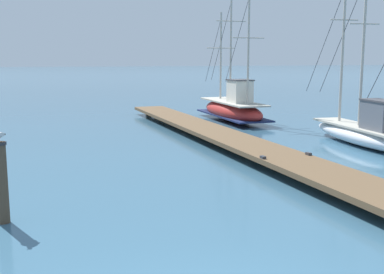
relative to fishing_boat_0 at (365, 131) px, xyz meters
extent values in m
cube|color=brown|center=(-5.23, 1.96, -0.24)|extent=(2.01, 23.73, 0.16)
cylinder|color=#4C3D2D|center=(-5.17, -5.16, -0.46)|extent=(0.36, 0.36, 0.29)
cylinder|color=#4C3D2D|center=(-5.21, -0.41, -0.46)|extent=(0.36, 0.36, 0.29)
cylinder|color=#4C3D2D|center=(-5.25, 4.33, -0.46)|extent=(0.36, 0.36, 0.29)
cylinder|color=#4C3D2D|center=(-5.29, 9.07, -0.46)|extent=(0.36, 0.36, 0.29)
cylinder|color=#4C3D2D|center=(-5.33, 13.82, -0.46)|extent=(0.36, 0.36, 0.29)
cube|color=#333338|center=(-5.99, -2.79, -0.12)|extent=(0.12, 0.20, 0.08)
cube|color=#333338|center=(-4.39, -2.78, -0.12)|extent=(0.12, 0.20, 0.08)
ellipsoid|color=silver|center=(0.01, 0.13, -0.23)|extent=(2.10, 6.79, 0.75)
cube|color=#B2AD9E|center=(0.01, 0.13, 0.10)|extent=(1.86, 6.11, 0.08)
cube|color=#565B66|center=(-0.09, -0.86, 0.69)|extent=(0.91, 1.56, 1.09)
cube|color=#3D3D42|center=(-0.09, -0.86, 1.26)|extent=(0.99, 1.69, 0.06)
cylinder|color=#B2ADA3|center=(0.05, 0.47, 3.28)|extent=(0.11, 0.11, 6.28)
cylinder|color=#B2ADA3|center=(0.05, 0.47, 4.16)|extent=(1.30, 0.19, 0.06)
cylinder|color=#333338|center=(0.22, 2.15, 3.60)|extent=(0.35, 3.25, 4.64)
cylinder|color=#B2ADA3|center=(0.20, 1.96, 3.15)|extent=(0.11, 0.11, 6.01)
cylinder|color=#B2ADA3|center=(0.20, 1.96, 4.43)|extent=(1.30, 0.19, 0.06)
cylinder|color=#333338|center=(0.36, 3.57, 3.45)|extent=(0.33, 3.11, 4.44)
cylinder|color=#333338|center=(-0.08, -0.77, 2.38)|extent=(0.24, 2.11, 3.02)
ellipsoid|color=#AD2823|center=(-1.79, 8.88, -0.06)|extent=(2.07, 6.65, 1.09)
cube|color=#B2AD9E|center=(-1.79, 8.88, 0.44)|extent=(1.82, 5.98, 0.08)
cube|color=#19234C|center=(-1.79, 8.88, -0.31)|extent=(2.09, 6.52, 0.08)
cube|color=silver|center=(-1.81, 7.89, 1.07)|extent=(1.03, 1.35, 1.18)
cube|color=#3D3D42|center=(-1.81, 7.89, 1.69)|extent=(1.12, 1.46, 0.06)
cylinder|color=#B2ADA3|center=(-1.78, 9.21, 3.37)|extent=(0.11, 0.11, 5.78)
cylinder|color=#B2ADA3|center=(-1.78, 9.21, 4.83)|extent=(1.74, 0.10, 0.06)
cylinder|color=#333338|center=(-1.75, 10.77, 3.66)|extent=(0.09, 3.00, 4.27)
cylinder|color=#B2ADA3|center=(-1.75, 10.70, 2.96)|extent=(0.11, 0.11, 4.95)
cylinder|color=#B2ADA3|center=(-1.75, 10.70, 3.41)|extent=(1.74, 0.10, 0.06)
cylinder|color=#333338|center=(-1.73, 12.03, 3.21)|extent=(0.08, 2.58, 3.66)
cylinder|color=#B2ADA3|center=(-1.83, 6.90, 3.35)|extent=(0.11, 0.11, 5.74)
cylinder|color=#B2ADA3|center=(-1.83, 6.90, 3.84)|extent=(1.74, 0.10, 0.06)
cylinder|color=#333338|center=(-1.80, 8.45, 3.64)|extent=(0.09, 2.98, 4.24)
cylinder|color=#4C3D2D|center=(-13.24, -4.97, 0.26)|extent=(0.26, 0.26, 1.74)
cylinder|color=gold|center=(-13.22, -4.98, 1.16)|extent=(0.01, 0.01, 0.07)
ellipsoid|color=silver|center=(-13.19, -4.98, 1.28)|extent=(0.17, 0.21, 0.09)
ellipsoid|color=#383838|center=(-13.12, -4.89, 1.27)|extent=(0.06, 0.07, 0.04)
ellipsoid|color=#383838|center=(-13.20, -4.83, 1.27)|extent=(0.06, 0.07, 0.04)
cone|color=white|center=(-13.15, -4.85, 1.27)|extent=(0.10, 0.11, 0.07)
camera|label=1|loc=(-12.70, -15.49, 2.83)|focal=45.00mm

